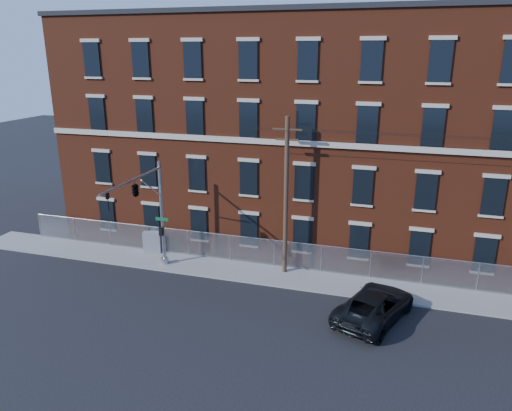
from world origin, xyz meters
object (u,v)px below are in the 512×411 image
Objects in this scene: pickup_truck at (375,305)px; utility_cabinet at (152,242)px; utility_pole_near at (286,194)px; traffic_signal_mast at (142,198)px.

utility_cabinet reaches higher than pickup_truck.
traffic_signal_mast is at bearing -156.86° from utility_pole_near.
utility_cabinet is (-15.62, 4.48, 0.06)m from pickup_truck.
traffic_signal_mast is 0.70× the size of utility_pole_near.
pickup_truck is 16.25m from utility_cabinet.
traffic_signal_mast is 14.65m from pickup_truck.
pickup_truck is at bearing -2.73° from traffic_signal_mast.
utility_pole_near reaches higher than utility_cabinet.
utility_pole_near reaches higher than pickup_truck.
traffic_signal_mast reaches higher than utility_cabinet.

